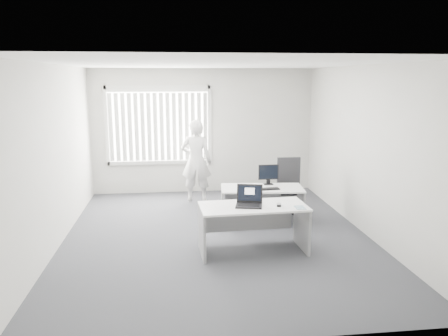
{
  "coord_description": "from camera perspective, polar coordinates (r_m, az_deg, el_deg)",
  "views": [
    {
      "loc": [
        -0.7,
        -6.86,
        2.59
      ],
      "look_at": [
        0.14,
        0.15,
        1.13
      ],
      "focal_mm": 35.0,
      "sensor_mm": 36.0,
      "label": 1
    }
  ],
  "objects": [
    {
      "name": "mouse",
      "position": [
        6.53,
        7.19,
        -4.77
      ],
      "size": [
        0.09,
        0.12,
        0.04
      ],
      "primitive_type": null,
      "rotation": [
        0.0,
        0.0,
        -0.24
      ],
      "color": "silver",
      "rests_on": "paper_sheet"
    },
    {
      "name": "wall_left",
      "position": [
        7.19,
        -21.2,
        1.38
      ],
      "size": [
        0.02,
        6.0,
        2.8
      ],
      "primitive_type": "cube",
      "color": "beige",
      "rests_on": "ground"
    },
    {
      "name": "ceiling",
      "position": [
        6.9,
        -1.0,
        13.45
      ],
      "size": [
        5.0,
        6.0,
        0.02
      ],
      "primitive_type": "cube",
      "color": "white",
      "rests_on": "wall_back"
    },
    {
      "name": "person",
      "position": [
        9.24,
        -3.66,
        0.95
      ],
      "size": [
        0.7,
        0.51,
        1.74
      ],
      "primitive_type": "imported",
      "rotation": [
        0.0,
        0.0,
        2.98
      ],
      "color": "silver",
      "rests_on": "ground"
    },
    {
      "name": "laptop",
      "position": [
        6.44,
        3.29,
        -3.77
      ],
      "size": [
        0.45,
        0.42,
        0.3
      ],
      "primitive_type": null,
      "rotation": [
        0.0,
        0.0,
        -0.23
      ],
      "color": "black",
      "rests_on": "desk_near"
    },
    {
      "name": "wall_back",
      "position": [
        9.96,
        -2.72,
        4.82
      ],
      "size": [
        5.0,
        0.02,
        2.8
      ],
      "primitive_type": "cube",
      "color": "beige",
      "rests_on": "ground"
    },
    {
      "name": "paper_sheet",
      "position": [
        6.52,
        6.99,
        -5.01
      ],
      "size": [
        0.34,
        0.25,
        0.0
      ],
      "primitive_type": "cube",
      "rotation": [
        0.0,
        0.0,
        -0.06
      ],
      "color": "silver",
      "rests_on": "desk_near"
    },
    {
      "name": "ground",
      "position": [
        7.36,
        -0.92,
        -8.89
      ],
      "size": [
        6.0,
        6.0,
        0.0
      ],
      "primitive_type": "plane",
      "color": "#424349",
      "rests_on": "ground"
    },
    {
      "name": "desk_near",
      "position": [
        6.6,
        3.82,
        -6.58
      ],
      "size": [
        1.62,
        0.82,
        0.72
      ],
      "rotation": [
        0.0,
        0.0,
        0.05
      ],
      "color": "white",
      "rests_on": "ground"
    },
    {
      "name": "desk_far",
      "position": [
        7.89,
        4.97,
        -3.86
      ],
      "size": [
        1.51,
        0.81,
        0.66
      ],
      "rotation": [
        0.0,
        0.0,
        -0.09
      ],
      "color": "white",
      "rests_on": "ground"
    },
    {
      "name": "blinds",
      "position": [
        9.82,
        -8.54,
        5.31
      ],
      "size": [
        2.2,
        0.1,
        1.5
      ],
      "primitive_type": null,
      "color": "silver",
      "rests_on": "wall_back"
    },
    {
      "name": "wall_front",
      "position": [
        4.1,
        3.33,
        -5.17
      ],
      "size": [
        5.0,
        0.02,
        2.8
      ],
      "primitive_type": "cube",
      "color": "beige",
      "rests_on": "ground"
    },
    {
      "name": "office_chair",
      "position": [
        8.56,
        8.6,
        -3.72
      ],
      "size": [
        0.63,
        0.63,
        1.08
      ],
      "rotation": [
        0.0,
        0.0,
        -0.02
      ],
      "color": "black",
      "rests_on": "ground"
    },
    {
      "name": "keyboard",
      "position": [
        7.71,
        5.7,
        -2.74
      ],
      "size": [
        0.43,
        0.18,
        0.02
      ],
      "primitive_type": "cube",
      "rotation": [
        0.0,
        0.0,
        0.08
      ],
      "color": "black",
      "rests_on": "desk_far"
    },
    {
      "name": "window",
      "position": [
        9.88,
        -8.53,
        5.52
      ],
      "size": [
        2.32,
        0.06,
        1.76
      ],
      "primitive_type": "cube",
      "color": "silver",
      "rests_on": "wall_back"
    },
    {
      "name": "wall_right",
      "position": [
        7.66,
        18.0,
        2.19
      ],
      "size": [
        0.02,
        6.0,
        2.8
      ],
      "primitive_type": "cube",
      "color": "beige",
      "rests_on": "ground"
    },
    {
      "name": "monitor",
      "position": [
        8.04,
        5.83,
        -0.86
      ],
      "size": [
        0.37,
        0.12,
        0.37
      ],
      "primitive_type": null,
      "rotation": [
        0.0,
        0.0,
        0.02
      ],
      "color": "black",
      "rests_on": "desk_far"
    },
    {
      "name": "booklet",
      "position": [
        6.5,
        9.9,
        -5.11
      ],
      "size": [
        0.14,
        0.19,
        0.01
      ],
      "primitive_type": "cube",
      "rotation": [
        0.0,
        0.0,
        -0.01
      ],
      "color": "white",
      "rests_on": "desk_near"
    }
  ]
}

